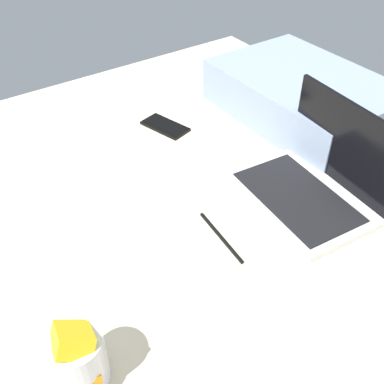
% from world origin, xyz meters
% --- Properties ---
extents(bed_mattress, '(1.80, 1.40, 0.18)m').
position_xyz_m(bed_mattress, '(0.00, 0.00, 0.09)').
color(bed_mattress, beige).
rests_on(bed_mattress, ground).
extents(laptop, '(0.35, 0.26, 0.23)m').
position_xyz_m(laptop, '(-0.00, 0.23, 0.22)').
color(laptop, silver).
rests_on(laptop, bed_mattress).
extents(snack_cup, '(0.10, 0.09, 0.15)m').
position_xyz_m(snack_cup, '(0.12, -0.42, 0.24)').
color(snack_cup, silver).
rests_on(snack_cup, bed_mattress).
extents(cell_phone, '(0.15, 0.10, 0.01)m').
position_xyz_m(cell_phone, '(-0.46, 0.10, 0.18)').
color(cell_phone, black).
rests_on(cell_phone, bed_mattress).
extents(pillow, '(0.52, 0.36, 0.13)m').
position_xyz_m(pillow, '(-0.29, 0.48, 0.24)').
color(pillow, '#8C9EB7').
rests_on(pillow, bed_mattress).
extents(charger_cable, '(0.17, 0.02, 0.01)m').
position_xyz_m(charger_cable, '(-0.01, -0.04, 0.18)').
color(charger_cable, black).
rests_on(charger_cable, bed_mattress).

